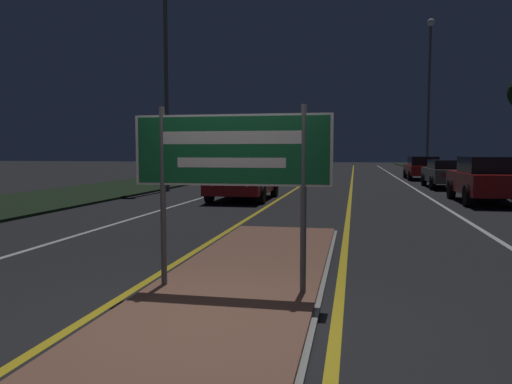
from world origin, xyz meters
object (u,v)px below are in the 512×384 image
object	(u,v)px
streetlight_left_near	(165,24)
car_receding_2	(422,168)
highway_sign	(231,158)
car_receding_0	(488,179)
car_approaching_0	(244,179)
streetlight_right_far	(429,78)
car_receding_1	(447,173)

from	to	relation	value
streetlight_left_near	car_receding_2	world-z (taller)	streetlight_left_near
highway_sign	car_receding_0	world-z (taller)	highway_sign
streetlight_left_near	car_approaching_0	bearing A→B (deg)	-37.22
streetlight_left_near	car_receding_0	world-z (taller)	streetlight_left_near
streetlight_right_far	car_approaching_0	distance (m)	22.94
car_receding_0	car_receding_2	xyz separation A→B (m)	(-0.28, 14.54, -0.07)
highway_sign	car_receding_1	bearing A→B (deg)	73.45
streetlight_left_near	streetlight_right_far	world-z (taller)	streetlight_right_far
car_receding_1	streetlight_left_near	bearing A→B (deg)	-160.71
streetlight_right_far	car_receding_1	distance (m)	14.10
streetlight_left_near	streetlight_right_far	size ratio (longest dim) A/B	1.00
streetlight_left_near	streetlight_right_far	bearing A→B (deg)	52.11
car_receding_2	car_approaching_0	bearing A→B (deg)	-118.42
highway_sign	car_approaching_0	distance (m)	12.20
highway_sign	car_receding_0	xyz separation A→B (m)	(5.83, 12.24, -0.83)
car_receding_2	car_approaching_0	distance (m)	16.91
highway_sign	car_approaching_0	size ratio (longest dim) A/B	0.54
highway_sign	streetlight_right_far	bearing A→B (deg)	78.47
highway_sign	streetlight_right_far	distance (m)	33.14
highway_sign	car_receding_1	world-z (taller)	highway_sign
car_receding_2	streetlight_right_far	bearing A→B (deg)	79.36
car_receding_0	car_approaching_0	distance (m)	8.33
car_receding_1	car_approaching_0	world-z (taller)	car_approaching_0
car_receding_0	highway_sign	bearing A→B (deg)	-115.45
streetlight_left_near	streetlight_right_far	distance (m)	21.50
streetlight_left_near	highway_sign	bearing A→B (deg)	-66.15
streetlight_right_far	car_receding_0	size ratio (longest dim) A/B	2.47
streetlight_left_near	car_approaching_0	size ratio (longest dim) A/B	2.52
streetlight_right_far	car_approaching_0	xyz separation A→B (m)	(-9.04, -20.14, -6.24)
highway_sign	car_approaching_0	xyz separation A→B (m)	(-2.50, 11.91, -0.90)
highway_sign	car_receding_1	xyz separation A→B (m)	(5.78, 19.43, -0.92)
highway_sign	car_receding_1	size ratio (longest dim) A/B	0.50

